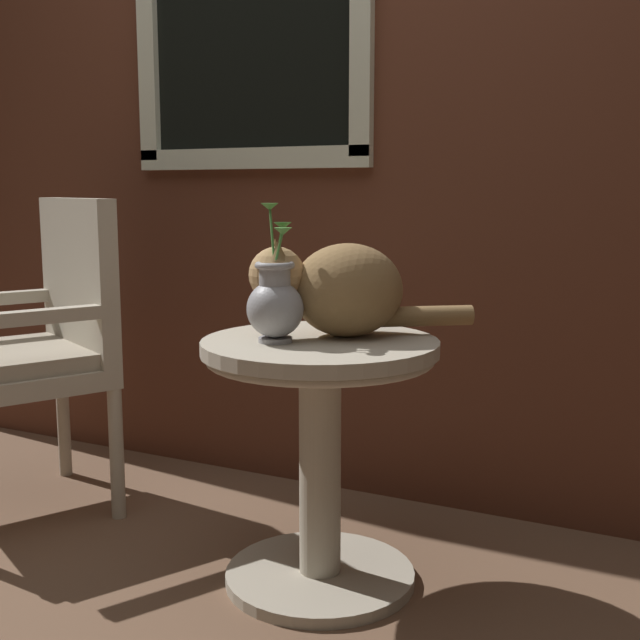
{
  "coord_description": "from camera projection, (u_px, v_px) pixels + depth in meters",
  "views": [
    {
      "loc": [
        1.13,
        -1.57,
        1.01
      ],
      "look_at": [
        0.23,
        0.22,
        0.69
      ],
      "focal_mm": 45.97,
      "sensor_mm": 36.0,
      "label": 1
    }
  ],
  "objects": [
    {
      "name": "cat",
      "position": [
        340.0,
        288.0,
        2.07
      ],
      "size": [
        0.5,
        0.39,
        0.25
      ],
      "color": "olive",
      "rests_on": "wicker_side_table"
    },
    {
      "name": "pewter_vase_with_ivy",
      "position": [
        275.0,
        302.0,
        1.99
      ],
      "size": [
        0.14,
        0.14,
        0.34
      ],
      "color": "#99999E",
      "rests_on": "wicker_side_table"
    },
    {
      "name": "wicker_chair",
      "position": [
        33.0,
        341.0,
        2.57
      ],
      "size": [
        0.7,
        0.7,
        0.98
      ],
      "color": "#B2A893",
      "rests_on": "ground_plane"
    },
    {
      "name": "wicker_side_table",
      "position": [
        320.0,
        422.0,
        2.07
      ],
      "size": [
        0.6,
        0.6,
        0.64
      ],
      "color": "#B2A893",
      "rests_on": "ground_plane"
    },
    {
      "name": "back_wall",
      "position": [
        343.0,
        95.0,
        2.62
      ],
      "size": [
        4.0,
        0.07,
        2.6
      ],
      "color": "#562D1E",
      "rests_on": "ground_plane"
    },
    {
      "name": "ground_plane",
      "position": [
        197.0,
        598.0,
        2.05
      ],
      "size": [
        6.0,
        6.0,
        0.0
      ],
      "primitive_type": "plane",
      "color": "brown"
    }
  ]
}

